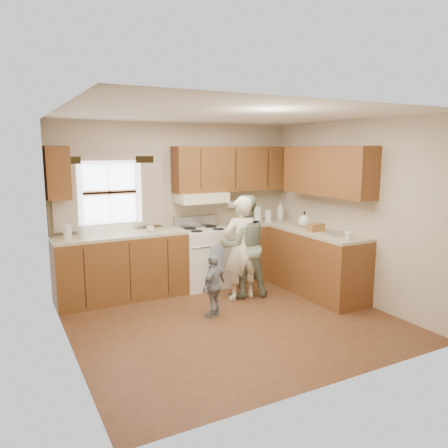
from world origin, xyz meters
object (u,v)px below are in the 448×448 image
woman_right (244,246)px  stove (204,256)px  woman_left (241,249)px  child (214,286)px

woman_right → stove: bearing=-52.8°
woman_left → woman_right: 0.15m
stove → woman_right: woman_right is taller
woman_right → child: 0.95m
stove → child: stove is taller
stove → woman_right: bearing=-67.1°
woman_left → child: woman_left is taller
stove → woman_left: bearing=-76.6°
stove → woman_right: size_ratio=0.73×
woman_left → woman_right: (0.11, 0.10, 0.00)m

